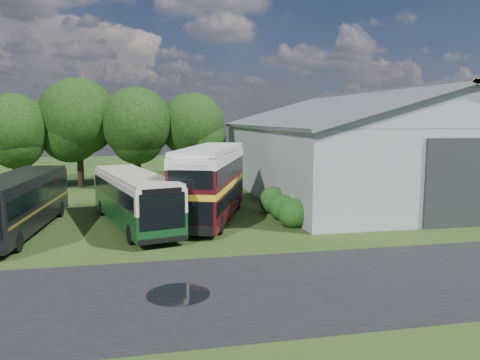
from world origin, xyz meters
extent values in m
plane|color=#1F3711|center=(0.00, 0.00, 0.00)|extent=(120.00, 120.00, 0.00)
cube|color=black|center=(3.00, -3.00, 0.00)|extent=(60.00, 8.00, 0.02)
cylinder|color=black|center=(-1.50, -3.00, 0.00)|extent=(2.20, 2.20, 0.01)
cube|color=gray|center=(15.00, 16.00, 2.75)|extent=(18.00, 24.00, 5.50)
cube|color=#2D3033|center=(15.00, 3.92, 2.50)|extent=(5.20, 0.18, 5.00)
cylinder|color=black|center=(-13.00, 23.50, 1.53)|extent=(0.56, 0.56, 3.06)
sphere|color=black|center=(-13.00, 23.50, 5.27)|extent=(5.78, 5.78, 5.78)
cylinder|color=black|center=(-8.00, 24.80, 1.80)|extent=(0.56, 0.56, 3.60)
sphere|color=black|center=(-8.00, 24.80, 6.20)|extent=(6.80, 6.80, 6.80)
cylinder|color=black|center=(-3.00, 23.80, 1.66)|extent=(0.56, 0.56, 3.31)
sphere|color=black|center=(-3.00, 23.80, 5.70)|extent=(6.26, 6.26, 6.26)
cylinder|color=black|center=(2.00, 24.60, 1.58)|extent=(0.56, 0.56, 3.17)
sphere|color=black|center=(2.00, 24.60, 5.46)|extent=(5.98, 5.98, 5.98)
sphere|color=#194714|center=(5.60, 6.00, 0.00)|extent=(1.70, 1.70, 1.70)
sphere|color=#194714|center=(5.60, 8.00, 0.00)|extent=(1.60, 1.60, 1.60)
sphere|color=#194714|center=(5.60, 10.00, 0.00)|extent=(1.80, 1.80, 1.80)
cube|color=black|center=(-3.11, 8.05, 1.65)|extent=(5.18, 11.15, 2.70)
cube|color=#410910|center=(1.36, 8.77, 2.35)|extent=(5.86, 10.49, 4.09)
cube|color=black|center=(-9.09, 7.71, 1.68)|extent=(3.42, 11.27, 2.76)
camera|label=1|loc=(-2.59, -18.58, 6.03)|focal=35.00mm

